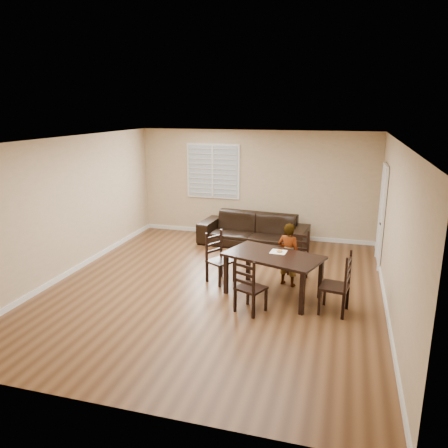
{
  "coord_description": "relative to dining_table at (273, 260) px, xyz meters",
  "views": [
    {
      "loc": [
        2.21,
        -7.17,
        3.24
      ],
      "look_at": [
        -0.06,
        0.84,
        1.0
      ],
      "focal_mm": 35.0,
      "sensor_mm": 36.0,
      "label": 1
    }
  ],
  "objects": [
    {
      "name": "room",
      "position": [
        -1.05,
        0.24,
        1.13
      ],
      "size": [
        6.04,
        7.04,
        2.72
      ],
      "color": "#CEB08B",
      "rests_on": "ground"
    },
    {
      "name": "ground",
      "position": [
        -1.08,
        0.06,
        -0.68
      ],
      "size": [
        7.0,
        7.0,
        0.0
      ],
      "primitive_type": "plane",
      "color": "brown",
      "rests_on": "ground"
    },
    {
      "name": "napkin",
      "position": [
        0.06,
        0.17,
        0.09
      ],
      "size": [
        0.29,
        0.29,
        0.0
      ],
      "primitive_type": "cube",
      "rotation": [
        0.0,
        0.0,
        -0.07
      ],
      "color": "white",
      "rests_on": "dining_table"
    },
    {
      "name": "child",
      "position": [
        0.19,
        0.56,
        -0.08
      ],
      "size": [
        0.51,
        0.42,
        1.2
      ],
      "primitive_type": "imported",
      "rotation": [
        0.0,
        0.0,
        2.79
      ],
      "color": "gray",
      "rests_on": "ground"
    },
    {
      "name": "chair_right",
      "position": [
        1.18,
        -0.38,
        -0.21
      ],
      "size": [
        0.5,
        0.52,
        1.03
      ],
      "rotation": [
        0.0,
        0.0,
        -1.72
      ],
      "color": "black",
      "rests_on": "ground"
    },
    {
      "name": "chair_near",
      "position": [
        0.31,
        0.98,
        -0.24
      ],
      "size": [
        0.48,
        0.46,
        0.95
      ],
      "rotation": [
        0.0,
        0.0,
        -0.14
      ],
      "color": "black",
      "rests_on": "ground"
    },
    {
      "name": "sofa",
      "position": [
        -0.95,
        2.78,
        -0.3
      ],
      "size": [
        2.66,
        1.24,
        0.75
      ],
      "primitive_type": "imported",
      "rotation": [
        0.0,
        0.0,
        -0.09
      ],
      "color": "black",
      "rests_on": "ground"
    },
    {
      "name": "chair_left",
      "position": [
        -1.16,
        0.42,
        -0.24
      ],
      "size": [
        0.57,
        0.58,
        0.97
      ],
      "rotation": [
        0.0,
        0.0,
        1.03
      ],
      "color": "black",
      "rests_on": "ground"
    },
    {
      "name": "chair_far",
      "position": [
        -0.29,
        -0.81,
        -0.25
      ],
      "size": [
        0.55,
        0.54,
        0.95
      ],
      "rotation": [
        0.0,
        0.0,
        2.72
      ],
      "color": "black",
      "rests_on": "ground"
    },
    {
      "name": "dining_table",
      "position": [
        0.0,
        0.0,
        0.0
      ],
      "size": [
        1.84,
        1.39,
        0.76
      ],
      "rotation": [
        0.0,
        0.0,
        -0.33
      ],
      "color": "black",
      "rests_on": "ground"
    },
    {
      "name": "donut",
      "position": [
        0.08,
        0.17,
        0.11
      ],
      "size": [
        0.11,
        0.11,
        0.04
      ],
      "color": "#D6964C",
      "rests_on": "napkin"
    }
  ]
}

